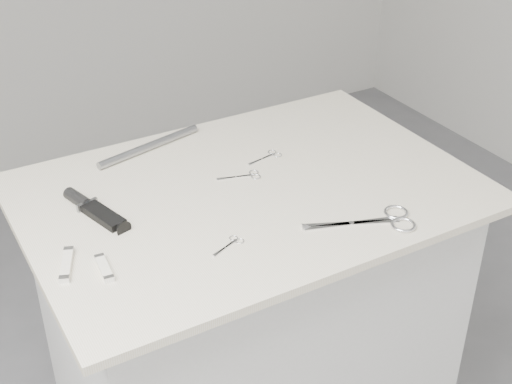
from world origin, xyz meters
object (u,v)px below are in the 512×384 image
tiny_scissors (231,244)px  metal_rail (149,146)px  sheathed_knife (92,208)px  plinth (250,343)px  embroidery_scissors_a (246,176)px  large_shears (383,220)px  embroidery_scissors_b (268,156)px  pocket_knife_a (67,264)px  pocket_knife_b (104,268)px

tiny_scissors → metal_rail: bearing=66.2°
sheathed_knife → metal_rail: size_ratio=0.65×
plinth → sheathed_knife: (-0.34, 0.08, 0.48)m
sheathed_knife → embroidery_scissors_a: bearing=-111.3°
large_shears → embroidery_scissors_b: size_ratio=2.40×
pocket_knife_a → metal_rail: (0.32, 0.36, 0.00)m
plinth → embroidery_scissors_a: bearing=70.2°
embroidery_scissors_a → pocket_knife_a: 0.48m
plinth → pocket_knife_b: 0.62m
metal_rail → tiny_scissors: bearing=-91.8°
plinth → pocket_knife_b: (-0.38, -0.13, 0.48)m
pocket_knife_a → metal_rail: metal_rail is taller
embroidery_scissors_b → pocket_knife_a: bearing=-173.2°
large_shears → embroidery_scissors_b: 0.36m
tiny_scissors → metal_rail: (0.01, 0.45, 0.01)m
embroidery_scissors_a → pocket_knife_b: bearing=-140.6°
pocket_knife_a → embroidery_scissors_a: bearing=-51.9°
tiny_scissors → sheathed_knife: sheathed_knife is taller
plinth → large_shears: (0.17, -0.25, 0.47)m
embroidery_scissors_b → sheathed_knife: sheathed_knife is taller
embroidery_scissors_b → pocket_knife_b: pocket_knife_b is taller
embroidery_scissors_a → pocket_knife_a: size_ratio=0.98×
embroidery_scissors_b → pocket_knife_b: (-0.50, -0.23, 0.00)m
embroidery_scissors_a → metal_rail: metal_rail is taller
tiny_scissors → embroidery_scissors_b: bearing=25.8°
large_shears → tiny_scissors: bearing=-174.1°
metal_rail → pocket_knife_b: bearing=-122.5°
embroidery_scissors_a → sheathed_knife: sheathed_knife is taller
tiny_scissors → sheathed_knife: (-0.20, 0.25, 0.01)m
plinth → large_shears: 0.56m
sheathed_knife → metal_rail: bearing=-63.1°
pocket_knife_b → embroidery_scissors_a: bearing=-61.1°
large_shears → embroidery_scissors_a: (-0.16, 0.30, -0.00)m
embroidery_scissors_b → metal_rail: bearing=131.5°
embroidery_scissors_a → embroidery_scissors_b: (0.09, 0.05, -0.00)m
metal_rail → pocket_knife_a: bearing=-131.3°
sheathed_knife → embroidery_scissors_b: bearing=-103.2°
plinth → tiny_scissors: tiny_scissors is taller
embroidery_scissors_a → embroidery_scissors_b: same height
embroidery_scissors_a → pocket_knife_b: (-0.40, -0.18, 0.00)m
embroidery_scissors_b → metal_rail: size_ratio=0.33×
embroidery_scissors_a → tiny_scissors: (-0.16, -0.22, -0.00)m
sheathed_knife → pocket_knife_b: size_ratio=2.26×
tiny_scissors → sheathed_knife: size_ratio=0.42×
embroidery_scissors_b → pocket_knife_b: bearing=-166.7°
plinth → metal_rail: 0.57m
embroidery_scissors_a → embroidery_scissors_b: 0.11m
plinth → embroidery_scissors_b: embroidery_scissors_b is taller
embroidery_scissors_a → pocket_knife_a: bearing=-148.5°
large_shears → embroidery_scissors_b: bearing=121.0°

